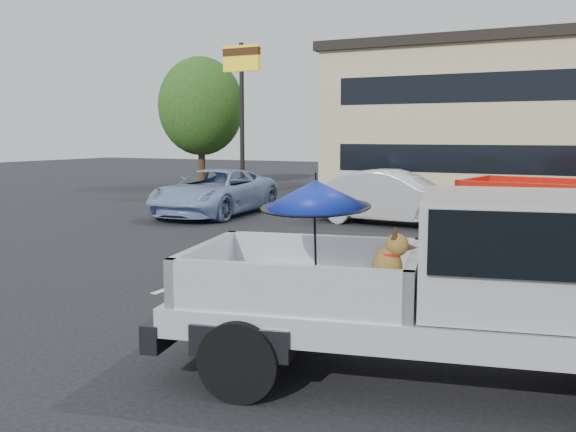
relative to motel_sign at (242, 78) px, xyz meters
name	(u,v)px	position (x,y,z in m)	size (l,w,h in m)	color
ground	(347,310)	(10.00, -14.00, -4.65)	(90.00, 90.00, 0.00)	black
stripe_left	(237,265)	(7.00, -12.00, -4.65)	(0.12, 5.00, 0.01)	silver
motel_sign	(242,78)	(0.00, 0.00, 0.00)	(1.60, 0.22, 6.00)	black
tree_left	(201,106)	(-4.00, 3.00, -0.92)	(3.96, 3.96, 6.02)	#332114
silver_pickup	(485,280)	(12.16, -15.94, -3.60)	(5.98, 3.13, 2.06)	black
silver_sedan	(394,198)	(7.98, -5.42, -3.92)	(1.56, 4.47, 1.47)	#A9ADB1
blue_suv	(215,192)	(2.48, -5.84, -3.96)	(2.30, 5.00, 1.39)	#8397C4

